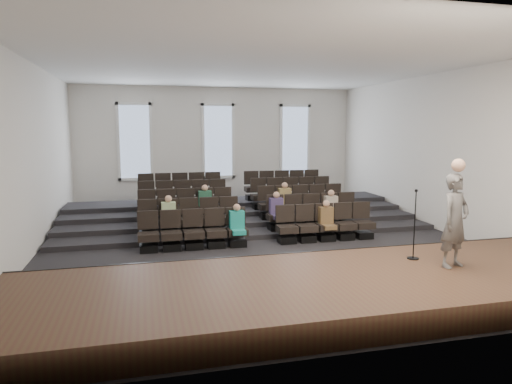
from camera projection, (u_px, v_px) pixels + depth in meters
The scene contains 14 objects.
ground at pixel (257, 240), 13.45m from camera, with size 14.00×14.00×0.00m, color black.
ceiling at pixel (257, 65), 12.76m from camera, with size 12.00×14.00×0.02m, color white.
wall_back at pixel (218, 146), 19.85m from camera, with size 12.00×0.04×5.00m, color silver.
wall_front at pixel (380, 183), 6.36m from camera, with size 12.00×0.04×5.00m, color silver.
wall_left at pixel (29, 158), 11.67m from camera, with size 0.04×14.00×5.00m, color silver.
wall_right at pixel (440, 152), 14.54m from camera, with size 0.04×14.00×5.00m, color silver.
stage at pixel (324, 291), 8.52m from camera, with size 11.80×3.60×0.50m, color #402D1B.
stage_lip at pixel (293, 264), 10.22m from camera, with size 11.80×0.06×0.52m, color black.
risers at pixel (236, 214), 16.47m from camera, with size 11.80×4.80×0.60m.
seating_rows at pixel (246, 208), 14.84m from camera, with size 6.80×4.70×1.67m.
windows at pixel (218, 141), 19.76m from camera, with size 8.44×0.10×3.24m.
audience at pixel (262, 209), 13.84m from camera, with size 5.45×2.64×1.10m.
speaker at pixel (455, 221), 9.04m from camera, with size 0.68×0.45×1.88m, color #585553.
mic_stand at pixel (414, 238), 9.66m from camera, with size 0.25×0.25×1.50m.
Camera 1 is at (-3.20, -12.73, 3.26)m, focal length 32.00 mm.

